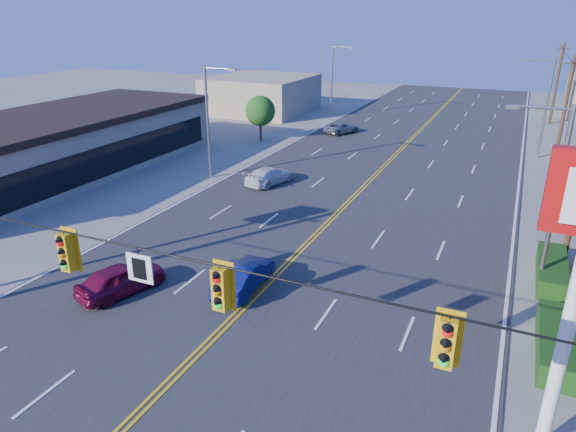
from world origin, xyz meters
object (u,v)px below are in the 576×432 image
at_px(car_magenta, 121,280).
at_px(car_blue, 244,277).
at_px(car_white, 270,176).
at_px(car_silver, 341,128).
at_px(signal_span, 101,278).

xyz_separation_m(car_magenta, car_blue, (4.67, 2.42, -0.02)).
bearing_deg(car_white, car_silver, -73.73).
height_order(car_white, car_silver, car_white).
distance_m(car_magenta, car_blue, 5.26).
height_order(car_magenta, car_white, car_magenta).
bearing_deg(car_blue, signal_span, 91.41).
distance_m(signal_span, car_white, 23.46).
xyz_separation_m(car_magenta, car_silver, (-1.60, 33.94, -0.11)).
relative_size(car_magenta, car_blue, 0.99).
height_order(signal_span, car_silver, signal_span).
distance_m(car_white, car_silver, 17.72).
distance_m(signal_span, car_blue, 9.46).
bearing_deg(signal_span, car_white, 105.43).
relative_size(car_white, car_silver, 1.07).
bearing_deg(car_silver, car_blue, 126.03).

